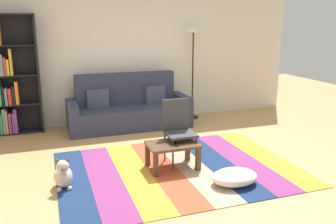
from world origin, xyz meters
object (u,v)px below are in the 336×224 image
(couch, at_px, (129,109))
(standing_lamp, at_px, (193,41))
(coffee_table, at_px, (173,148))
(pouf, at_px, (234,177))
(bookshelf, at_px, (5,79))
(dog, at_px, (63,175))
(folding_chair, at_px, (178,126))
(tv_remote, at_px, (175,144))

(couch, bearing_deg, standing_lamp, 8.88)
(coffee_table, xyz_separation_m, pouf, (0.55, -0.72, -0.19))
(bookshelf, relative_size, standing_lamp, 1.11)
(standing_lamp, bearing_deg, bookshelf, 178.97)
(bookshelf, distance_m, standing_lamp, 3.54)
(couch, distance_m, dog, 2.62)
(couch, distance_m, pouf, 2.95)
(bookshelf, height_order, standing_lamp, bookshelf)
(coffee_table, relative_size, dog, 1.70)
(bookshelf, bearing_deg, folding_chair, -43.20)
(coffee_table, relative_size, tv_remote, 4.51)
(couch, xyz_separation_m, folding_chair, (0.26, -1.94, 0.20))
(standing_lamp, distance_m, tv_remote, 2.98)
(bookshelf, bearing_deg, coffee_table, -47.67)
(coffee_table, xyz_separation_m, standing_lamp, (1.28, 2.36, 1.28))
(tv_remote, relative_size, folding_chair, 0.17)
(bookshelf, xyz_separation_m, standing_lamp, (3.49, -0.06, 0.59))
(dog, relative_size, folding_chair, 0.44)
(couch, bearing_deg, dog, -120.56)
(dog, bearing_deg, coffee_table, 4.43)
(bookshelf, xyz_separation_m, pouf, (2.75, -3.14, -0.88))
(coffee_table, distance_m, folding_chair, 0.35)
(tv_remote, bearing_deg, couch, 92.01)
(standing_lamp, bearing_deg, coffee_table, -118.57)
(bookshelf, bearing_deg, pouf, -48.81)
(couch, relative_size, pouf, 3.88)
(dog, bearing_deg, couch, 59.44)
(coffee_table, xyz_separation_m, tv_remote, (0.01, -0.06, 0.08))
(coffee_table, bearing_deg, couch, 92.90)
(coffee_table, relative_size, folding_chair, 0.75)
(folding_chair, bearing_deg, pouf, -46.54)
(pouf, bearing_deg, bookshelf, 131.19)
(bookshelf, height_order, pouf, bookshelf)
(bookshelf, distance_m, tv_remote, 3.38)
(bookshelf, height_order, coffee_table, bookshelf)
(bookshelf, relative_size, dog, 5.24)
(couch, height_order, folding_chair, couch)
(standing_lamp, bearing_deg, couch, -171.12)
(tv_remote, bearing_deg, folding_chair, 60.14)
(pouf, relative_size, dog, 1.47)
(coffee_table, bearing_deg, standing_lamp, 61.43)
(couch, xyz_separation_m, standing_lamp, (1.39, 0.22, 1.23))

